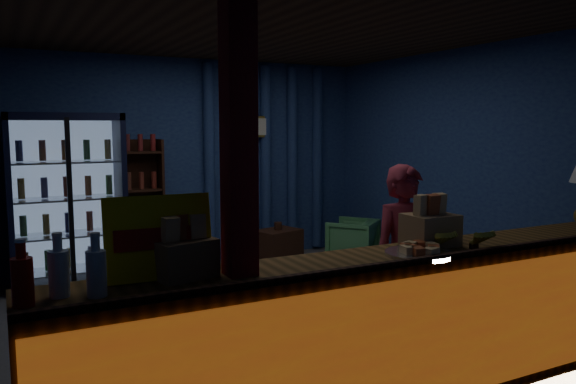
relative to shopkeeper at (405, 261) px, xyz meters
name	(u,v)px	position (x,y,z in m)	size (l,w,h in m)	color
ground	(267,312)	(-0.52, 1.38, -0.74)	(4.60, 4.60, 0.00)	#515154
room_walls	(266,147)	(-0.52, 1.38, 0.83)	(4.60, 4.60, 4.60)	navy
counter	(393,327)	(-0.52, -0.53, -0.26)	(4.40, 0.57, 0.99)	brown
support_post	(239,212)	(-1.57, -0.52, 0.56)	(0.16, 0.16, 2.60)	maroon
beverage_cooler	(67,201)	(-2.07, 3.30, 0.20)	(1.20, 0.62, 1.90)	black
bottle_shelf	(141,207)	(-1.22, 3.44, 0.06)	(0.50, 0.28, 1.60)	#3B1E12
curtain_folds	(266,160)	(0.48, 3.52, 0.56)	(1.74, 0.14, 2.50)	navy
framed_picture	(257,127)	(0.33, 3.48, 1.01)	(0.36, 0.04, 0.28)	gold
shopkeeper	(405,261)	(0.00, 0.00, 0.00)	(0.54, 0.35, 1.47)	#9C2A3A
green_chair	(353,239)	(1.38, 2.76, -0.47)	(0.58, 0.60, 0.54)	#51A25E
side_table	(278,248)	(0.32, 2.84, -0.49)	(0.61, 0.51, 0.57)	#3B1E12
yellow_sign	(159,238)	(-1.99, -0.41, 0.44)	(0.57, 0.14, 0.45)	yellow
soda_bottles	(41,275)	(-2.57, -0.53, 0.34)	(0.57, 0.18, 0.31)	#B5190C
snack_box_left	(182,255)	(-1.86, -0.41, 0.33)	(0.37, 0.33, 0.34)	#926746
snack_box_centre	(430,227)	(-0.13, -0.41, 0.34)	(0.34, 0.28, 0.35)	#926746
pastry_tray	(419,252)	(-0.40, -0.61, 0.24)	(0.43, 0.43, 0.07)	silver
banana_bunches	(459,239)	(-0.05, -0.61, 0.29)	(0.44, 0.27, 0.15)	gold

